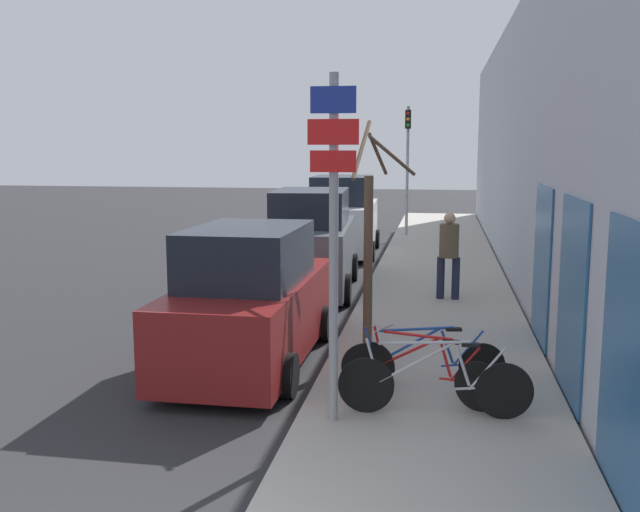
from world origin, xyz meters
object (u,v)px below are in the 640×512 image
signpost (334,233)px  parked_car_0 (251,302)px  bicycle_2 (423,362)px  traffic_light (408,153)px  pedestrian_near (449,249)px  parked_car_2 (343,219)px  street_tree (369,244)px  bicycle_1 (424,371)px  bicycle_0 (434,383)px  parked_car_1 (312,245)px

signpost → parked_car_0: 3.20m
bicycle_2 → traffic_light: bearing=-6.3°
bicycle_2 → pedestrian_near: (0.36, 5.69, 0.67)m
parked_car_0 → parked_car_2: bearing=91.2°
parked_car_2 → signpost: bearing=-84.8°
pedestrian_near → street_tree: 4.23m
bicycle_1 → parked_car_0: size_ratio=0.41×
signpost → bicycle_2: size_ratio=1.86×
bicycle_0 → street_tree: bearing=19.5°
bicycle_0 → parked_car_1: 8.12m
signpost → bicycle_0: size_ratio=1.73×
bicycle_2 → pedestrian_near: pedestrian_near is taller
signpost → traffic_light: traffic_light is taller
bicycle_0 → parked_car_2: 13.68m
street_tree → traffic_light: size_ratio=0.78×
bicycle_0 → parked_car_2: bearing=10.2°
parked_car_2 → bicycle_2: bearing=-79.7°
parked_car_1 → pedestrian_near: size_ratio=2.59×
parked_car_0 → traffic_light: traffic_light is taller
street_tree → pedestrian_near: bearing=72.6°
pedestrian_near → bicycle_0: bearing=91.1°
pedestrian_near → parked_car_2: bearing=-62.3°
signpost → parked_car_2: bearing=97.3°
signpost → bicycle_2: bearing=51.5°
signpost → parked_car_1: bearing=102.0°
bicycle_2 → parked_car_2: bearing=2.7°
signpost → pedestrian_near: signpost is taller
bicycle_1 → street_tree: (-0.90, 2.07, 1.29)m
bicycle_1 → parked_car_1: bearing=46.7°
bicycle_1 → bicycle_0: bearing=-140.6°
pedestrian_near → traffic_light: (-1.37, 10.58, 1.85)m
pedestrian_near → bicycle_2: bearing=89.3°
signpost → parked_car_1: size_ratio=0.84×
signpost → traffic_light: size_ratio=0.87×
bicycle_2 → parked_car_2: 12.75m
bicycle_0 → parked_car_2: size_ratio=0.49×
signpost → traffic_light: bearing=90.0°
parked_car_0 → traffic_light: (1.61, 15.11, 2.08)m
bicycle_0 → traffic_light: 17.40m
bicycle_0 → street_tree: (-1.03, 2.61, 1.26)m
pedestrian_near → traffic_light: traffic_light is taller
bicycle_2 → parked_car_1: parked_car_1 is taller
bicycle_2 → parked_car_2: parked_car_2 is taller
bicycle_1 → parked_car_1: parked_car_1 is taller
bicycle_1 → bicycle_2: size_ratio=0.88×
parked_car_2 → traffic_light: traffic_light is taller
parked_car_2 → traffic_light: size_ratio=1.02×
bicycle_1 → street_tree: bearing=49.2°
bicycle_2 → parked_car_0: parked_car_0 is taller
signpost → bicycle_0: signpost is taller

